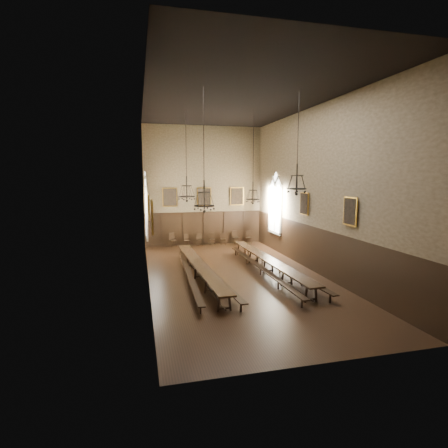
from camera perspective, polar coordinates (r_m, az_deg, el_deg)
name	(u,v)px	position (r m, az deg, el deg)	size (l,w,h in m)	color
floor	(235,276)	(18.77, 1.85, -8.51)	(9.00, 18.00, 0.02)	black
ceiling	(236,100)	(18.38, 1.98, 19.56)	(9.00, 18.00, 0.02)	black
wall_back	(204,186)	(26.80, -3.32, 6.20)	(9.00, 0.02, 9.00)	#846F51
wall_front	(327,206)	(9.68, 16.48, 2.86)	(9.00, 0.02, 9.00)	#846F51
wall_left	(146,192)	(17.36, -12.63, 5.09)	(0.02, 18.00, 9.00)	#846F51
wall_right	(315,190)	(19.72, 14.69, 5.34)	(0.02, 18.00, 9.00)	#846F51
wainscot_panelling	(235,253)	(18.46, 1.87, -4.76)	(9.00, 18.00, 2.50)	black
table_left	(200,271)	(18.23, -3.97, -7.71)	(1.11, 10.15, 0.79)	black
table_right	(268,266)	(19.41, 7.22, -6.75)	(1.02, 10.39, 0.81)	black
bench_left_outer	(189,275)	(18.04, -5.78, -8.29)	(0.67, 9.69, 0.44)	black
bench_left_inner	(209,272)	(18.36, -2.48, -7.90)	(1.02, 10.39, 0.47)	black
bench_right_inner	(261,270)	(18.94, 5.99, -7.42)	(0.39, 10.49, 0.47)	black
bench_right_outer	(280,268)	(19.44, 9.07, -7.10)	(0.98, 10.22, 0.46)	black
chair_1	(173,243)	(26.51, -8.35, -3.02)	(0.58, 0.58, 1.03)	black
chair_2	(187,242)	(26.61, -6.09, -3.02)	(0.46, 0.46, 0.90)	black
chair_3	(199,242)	(26.73, -4.03, -2.94)	(0.46, 0.46, 0.91)	black
chair_4	(212,241)	(26.95, -1.90, -2.85)	(0.43, 0.43, 0.89)	black
chair_5	(223,241)	(27.08, -0.15, -2.79)	(0.39, 0.39, 0.88)	black
chair_6	(235,240)	(27.39, 1.88, -2.59)	(0.53, 0.53, 1.01)	black
chair_7	(248,240)	(27.64, 3.99, -2.55)	(0.44, 0.44, 0.95)	black
chandelier_back_left	(187,191)	(20.02, -6.11, 5.38)	(0.93, 0.93, 5.05)	black
chandelier_back_right	(253,193)	(20.57, 4.73, 5.02)	(0.83, 0.83, 5.24)	black
chandelier_front_left	(204,198)	(15.25, -3.25, 4.20)	(0.90, 0.90, 5.17)	black
chandelier_front_right	(297,183)	(16.34, 11.78, 6.63)	(0.92, 0.92, 4.46)	black
portrait_back_0	(170,197)	(26.36, -8.84, 4.35)	(1.10, 0.12, 1.40)	#C08B2E
portrait_back_1	(204,197)	(26.71, -3.26, 4.47)	(1.10, 0.12, 1.40)	#C08B2E
portrait_back_2	(237,196)	(27.30, 2.13, 4.55)	(1.10, 0.12, 1.40)	#C08B2E
portrait_left_0	(149,207)	(18.41, -12.22, 2.76)	(0.12, 1.00, 1.30)	#C08B2E
portrait_left_1	(152,217)	(13.94, -11.69, 1.17)	(0.12, 1.00, 1.30)	#C08B2E
portrait_right_0	(304,204)	(20.60, 12.97, 3.26)	(0.12, 1.00, 1.30)	#C08B2E
portrait_right_1	(350,211)	(16.72, 19.90, 1.96)	(0.12, 1.00, 1.30)	#C08B2E
window_right	(275,203)	(24.73, 8.37, 3.43)	(0.20, 2.20, 4.60)	white
window_left	(146,205)	(22.92, -12.65, 2.97)	(0.20, 2.20, 4.60)	white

